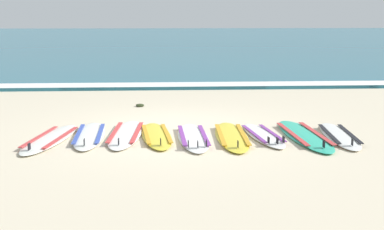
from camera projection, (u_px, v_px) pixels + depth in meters
The scene contains 13 objects.
ground_plane at pixel (172, 132), 9.63m from camera, with size 80.00×80.00×0.00m, color beige.
sea at pixel (165, 39), 44.17m from camera, with size 80.00×60.00×0.10m, color #23667A.
wave_foam_strip at pixel (169, 86), 15.28m from camera, with size 80.00×0.95×0.11m, color white.
surfboard_0 at pixel (50, 139), 8.94m from camera, with size 0.93×2.30×0.18m.
surfboard_1 at pixel (89, 135), 9.19m from camera, with size 0.65×2.20×0.18m.
surfboard_2 at pixel (126, 134), 9.29m from camera, with size 0.71×2.34×0.18m.
surfboard_3 at pixel (156, 135), 9.19m from camera, with size 0.74×2.15×0.18m.
surfboard_4 at pixel (193, 137), 9.06m from camera, with size 0.61×2.21×0.18m.
surfboard_5 at pixel (232, 136), 9.13m from camera, with size 0.63×2.33×0.18m.
surfboard_6 at pixel (263, 135), 9.20m from camera, with size 0.73×1.99×0.18m.
surfboard_7 at pixel (304, 135), 9.20m from camera, with size 0.76×2.56×0.18m.
surfboard_8 at pixel (339, 135), 9.18m from camera, with size 0.70×2.15×0.18m.
seaweed_clump_near_shoreline at pixel (140, 105), 12.20m from camera, with size 0.21×0.17×0.07m, color #2D381E.
Camera 1 is at (-0.14, -9.38, 2.24)m, focal length 46.75 mm.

